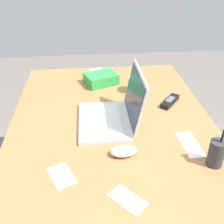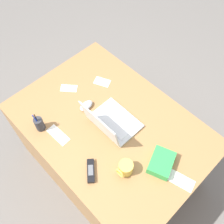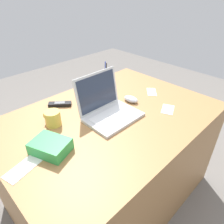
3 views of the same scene
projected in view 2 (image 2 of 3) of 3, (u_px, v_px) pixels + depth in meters
The scene contains 12 objects.
ground_plane at pixel (111, 164), 2.42m from camera, with size 6.00×6.00×0.00m, color slate.
desk at pixel (110, 147), 2.11m from camera, with size 1.36×0.96×0.75m, color #9E7042.
laptop at pixel (110, 122), 1.74m from camera, with size 0.33×0.28×0.25m.
computer_mouse at pixel (86, 106), 1.85m from camera, with size 0.06×0.11×0.04m, color silver.
coffee_mug_white at pixel (125, 168), 1.57m from camera, with size 0.09×0.10×0.09m.
cordless_phone at pixel (91, 171), 1.60m from camera, with size 0.14×0.13×0.03m.
pen_holder at pixel (39, 124), 1.73m from camera, with size 0.06×0.06×0.18m.
snack_bag at pixel (161, 163), 1.60m from camera, with size 0.14×0.18×0.06m, color green.
paper_note_near_laptop at pixel (58, 135), 1.74m from camera, with size 0.17×0.07×0.00m, color white.
paper_note_left at pixel (102, 82), 1.99m from camera, with size 0.12×0.07×0.00m, color white.
paper_note_right at pixel (69, 88), 1.96m from camera, with size 0.13×0.07×0.00m, color white.
paper_note_front at pixel (180, 180), 1.58m from camera, with size 0.17×0.08×0.00m, color white.
Camera 2 is at (-0.65, 0.61, 2.30)m, focal length 41.38 mm.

